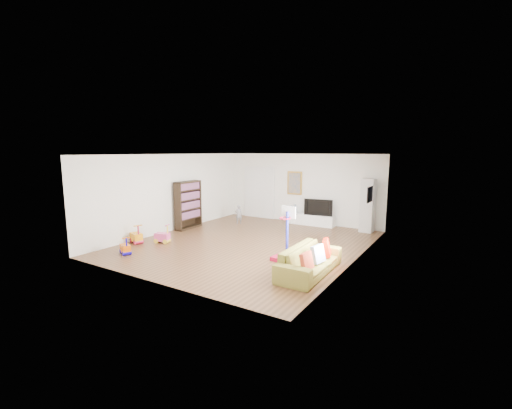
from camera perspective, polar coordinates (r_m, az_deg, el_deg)
The scene contains 25 objects.
floor at distance 10.59m, azimuth -1.15°, elevation -6.45°, with size 6.50×7.50×0.00m, color brown.
ceiling at distance 10.21m, azimuth -1.20°, elevation 8.33°, with size 6.50×7.50×0.00m, color white.
wall_back at distance 13.59m, azimuth 7.48°, elevation 2.69°, with size 6.50×0.00×2.70m, color white.
wall_front at distance 7.50m, azimuth -16.99°, elevation -2.67°, with size 6.50×0.00×2.70m, color white.
wall_left at distance 12.37m, azimuth -13.91°, elevation 1.90°, with size 0.00×7.50×2.70m, color beige.
wall_right at distance 8.99m, azimuth 16.49°, elevation -0.77°, with size 0.00×7.50×2.70m, color white.
navy_accent at distance 10.27m, azimuth 18.62°, elevation 3.12°, with size 0.01×3.20×1.70m, color black.
olive_wainscot at distance 10.49m, azimuth 18.26°, elevation -4.24°, with size 0.01×3.20×1.00m, color brown.
doorway at distance 14.47m, azimuth 0.52°, elevation 1.95°, with size 1.45×0.06×2.10m, color white.
painting_back at distance 13.64m, azimuth 6.46°, elevation 3.58°, with size 0.62×0.06×0.92m, color gold.
artwork_right at distance 10.51m, azimuth 18.45°, elevation 1.60°, with size 0.04×0.56×0.46m, color #7F3F8C.
media_console at distance 13.27m, azimuth 9.27°, elevation -2.50°, with size 1.76×0.44×0.41m, color white.
tall_cabinet at distance 12.47m, azimuth 18.12°, elevation -0.16°, with size 0.44×0.44×1.87m, color silver.
bookshelf at distance 12.68m, azimuth -11.24°, elevation -0.06°, with size 0.31×1.18×1.73m, color black.
sofa at distance 8.07m, azimuth 8.96°, elevation -9.18°, with size 2.14×0.84×0.63m, color olive.
basketball_hoop at distance 8.86m, azimuth 4.65°, elevation -4.86°, with size 0.48×0.59×1.40m, color #B30D32.
ride_on_yellow at distance 11.14m, azimuth -19.35°, elevation -4.62°, with size 0.44×0.27×0.59m, color orange.
ride_on_orange at distance 10.10m, azimuth -20.99°, elevation -6.35°, with size 0.37×0.23×0.50m, color #DE5A09.
ride_on_pink at distance 10.94m, azimuth -15.37°, elevation -4.71°, with size 0.43×0.27×0.57m, color #EB4C96.
child at distance 13.27m, azimuth -2.90°, elevation -1.67°, with size 0.27×0.18×0.74m, color gray.
tv at distance 13.07m, azimuth 10.42°, elevation -0.41°, with size 1.07×0.14×0.62m, color black.
vase_plant at distance 13.48m, azimuth 6.47°, elevation -0.61°, with size 0.32×0.27×0.35m, color #0D4793.
pillow_left at distance 7.43m, azimuth 8.46°, elevation -9.31°, with size 0.10×0.37×0.37m, color #B93B22.
pillow_center at distance 7.96m, azimuth 10.31°, elevation -8.10°, with size 0.11×0.40×0.40m, color white.
pillow_right at distance 8.52m, azimuth 11.74°, elevation -7.01°, with size 0.11×0.40×0.40m, color red.
Camera 1 is at (5.56, -8.56, 2.80)m, focal length 24.00 mm.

